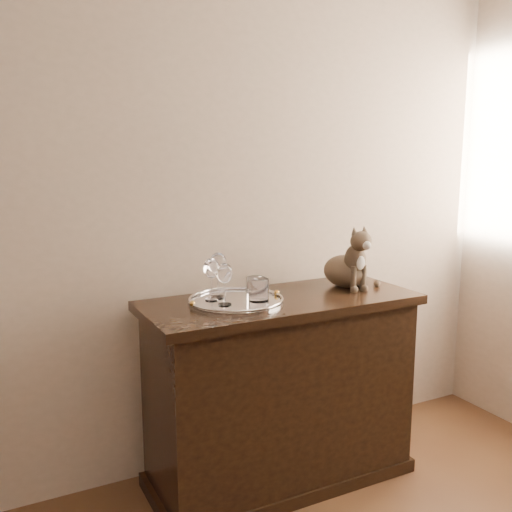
{
  "coord_description": "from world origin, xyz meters",
  "views": [
    {
      "loc": [
        -0.58,
        -0.13,
        1.47
      ],
      "look_at": [
        0.48,
        1.95,
        1.04
      ],
      "focal_mm": 40.0,
      "sensor_mm": 36.0,
      "label": 1
    }
  ],
  "objects_px": {
    "wine_glass_b": "(218,275)",
    "tumbler_c": "(256,287)",
    "wine_glass_c": "(225,284)",
    "tray": "(236,301)",
    "wine_glass_a": "(212,279)",
    "tumbler_a": "(259,290)",
    "sideboard": "(280,391)",
    "cat": "(346,255)"
  },
  "relations": [
    {
      "from": "wine_glass_b",
      "to": "tumbler_c",
      "type": "height_order",
      "value": "wine_glass_b"
    },
    {
      "from": "wine_glass_b",
      "to": "wine_glass_c",
      "type": "relative_size",
      "value": 1.13
    },
    {
      "from": "tray",
      "to": "wine_glass_c",
      "type": "distance_m",
      "value": 0.12
    },
    {
      "from": "wine_glass_a",
      "to": "tumbler_a",
      "type": "bearing_deg",
      "value": -32.01
    },
    {
      "from": "wine_glass_b",
      "to": "tumbler_a",
      "type": "bearing_deg",
      "value": -45.26
    },
    {
      "from": "wine_glass_a",
      "to": "wine_glass_c",
      "type": "relative_size",
      "value": 1.03
    },
    {
      "from": "tray",
      "to": "wine_glass_a",
      "type": "xyz_separation_m",
      "value": [
        -0.09,
        0.05,
        0.09
      ]
    },
    {
      "from": "tumbler_a",
      "to": "wine_glass_b",
      "type": "bearing_deg",
      "value": 134.74
    },
    {
      "from": "sideboard",
      "to": "wine_glass_b",
      "type": "height_order",
      "value": "wine_glass_b"
    },
    {
      "from": "wine_glass_b",
      "to": "sideboard",
      "type": "bearing_deg",
      "value": -22.71
    },
    {
      "from": "tray",
      "to": "tumbler_a",
      "type": "height_order",
      "value": "tumbler_a"
    },
    {
      "from": "wine_glass_c",
      "to": "tumbler_a",
      "type": "bearing_deg",
      "value": -3.06
    },
    {
      "from": "wine_glass_a",
      "to": "wine_glass_b",
      "type": "bearing_deg",
      "value": 29.96
    },
    {
      "from": "tray",
      "to": "wine_glass_a",
      "type": "bearing_deg",
      "value": 149.83
    },
    {
      "from": "tray",
      "to": "tumbler_c",
      "type": "xyz_separation_m",
      "value": [
        0.09,
        0.0,
        0.05
      ]
    },
    {
      "from": "wine_glass_a",
      "to": "wine_glass_c",
      "type": "bearing_deg",
      "value": -80.45
    },
    {
      "from": "sideboard",
      "to": "tumbler_c",
      "type": "height_order",
      "value": "tumbler_c"
    },
    {
      "from": "sideboard",
      "to": "wine_glass_c",
      "type": "height_order",
      "value": "wine_glass_c"
    },
    {
      "from": "wine_glass_c",
      "to": "cat",
      "type": "distance_m",
      "value": 0.65
    },
    {
      "from": "wine_glass_a",
      "to": "cat",
      "type": "bearing_deg",
      "value": -2.4
    },
    {
      "from": "wine_glass_b",
      "to": "wine_glass_c",
      "type": "distance_m",
      "value": 0.12
    },
    {
      "from": "tray",
      "to": "wine_glass_c",
      "type": "relative_size",
      "value": 2.31
    },
    {
      "from": "wine_glass_a",
      "to": "wine_glass_b",
      "type": "distance_m",
      "value": 0.05
    },
    {
      "from": "wine_glass_b",
      "to": "wine_glass_c",
      "type": "bearing_deg",
      "value": -101.45
    },
    {
      "from": "sideboard",
      "to": "wine_glass_b",
      "type": "distance_m",
      "value": 0.59
    },
    {
      "from": "wine_glass_b",
      "to": "wine_glass_a",
      "type": "bearing_deg",
      "value": -150.04
    },
    {
      "from": "tray",
      "to": "cat",
      "type": "bearing_deg",
      "value": 2.37
    },
    {
      "from": "wine_glass_a",
      "to": "wine_glass_c",
      "type": "distance_m",
      "value": 0.1
    },
    {
      "from": "sideboard",
      "to": "cat",
      "type": "height_order",
      "value": "cat"
    },
    {
      "from": "wine_glass_c",
      "to": "tumbler_c",
      "type": "xyz_separation_m",
      "value": [
        0.17,
        0.05,
        -0.04
      ]
    },
    {
      "from": "wine_glass_b",
      "to": "tray",
      "type": "bearing_deg",
      "value": -57.41
    },
    {
      "from": "tumbler_a",
      "to": "cat",
      "type": "relative_size",
      "value": 0.32
    },
    {
      "from": "wine_glass_b",
      "to": "cat",
      "type": "relative_size",
      "value": 0.66
    },
    {
      "from": "wine_glass_b",
      "to": "cat",
      "type": "distance_m",
      "value": 0.63
    },
    {
      "from": "wine_glass_b",
      "to": "tumbler_c",
      "type": "xyz_separation_m",
      "value": [
        0.14,
        -0.07,
        -0.05
      ]
    },
    {
      "from": "tray",
      "to": "wine_glass_b",
      "type": "xyz_separation_m",
      "value": [
        -0.05,
        0.08,
        0.1
      ]
    },
    {
      "from": "wine_glass_b",
      "to": "tumbler_c",
      "type": "bearing_deg",
      "value": -27.08
    },
    {
      "from": "wine_glass_a",
      "to": "cat",
      "type": "xyz_separation_m",
      "value": [
        0.66,
        -0.03,
        0.05
      ]
    },
    {
      "from": "tumbler_c",
      "to": "wine_glass_c",
      "type": "bearing_deg",
      "value": -163.86
    },
    {
      "from": "tumbler_a",
      "to": "cat",
      "type": "distance_m",
      "value": 0.51
    },
    {
      "from": "tray",
      "to": "cat",
      "type": "relative_size",
      "value": 1.35
    },
    {
      "from": "tray",
      "to": "tumbler_c",
      "type": "height_order",
      "value": "tumbler_c"
    }
  ]
}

